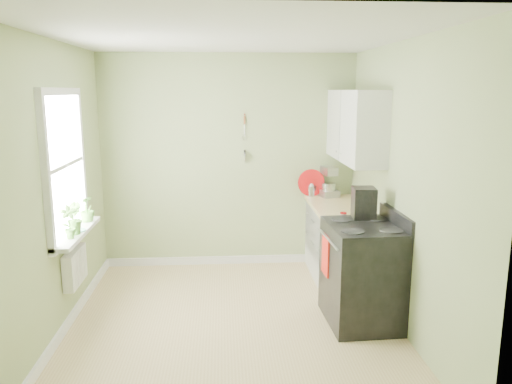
{
  "coord_description": "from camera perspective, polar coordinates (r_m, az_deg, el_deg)",
  "views": [
    {
      "loc": [
        -0.08,
        -4.49,
        2.25
      ],
      "look_at": [
        0.26,
        0.55,
        1.21
      ],
      "focal_mm": 35.0,
      "sensor_mm": 36.0,
      "label": 1
    }
  ],
  "objects": [
    {
      "name": "jar",
      "position": [
        5.33,
        9.94,
        -2.71
      ],
      "size": [
        0.07,
        0.07,
        0.08
      ],
      "color": "#C6B19D",
      "rests_on": "countertop"
    },
    {
      "name": "wall_left",
      "position": [
        4.83,
        -22.26,
        -0.01
      ],
      "size": [
        0.02,
        3.6,
        2.7
      ],
      "primitive_type": "cube",
      "color": "#A3B37A",
      "rests_on": "floor"
    },
    {
      "name": "stand_mixer",
      "position": [
        6.48,
        8.16,
        1.17
      ],
      "size": [
        0.28,
        0.38,
        0.43
      ],
      "color": "#B2B2B7",
      "rests_on": "countertop"
    },
    {
      "name": "coffee_maker",
      "position": [
        5.13,
        12.16,
        -1.72
      ],
      "size": [
        0.24,
        0.26,
        0.38
      ],
      "color": "black",
      "rests_on": "countertop"
    },
    {
      "name": "ceiling",
      "position": [
        4.52,
        -2.96,
        17.43
      ],
      "size": [
        3.2,
        3.6,
        0.02
      ],
      "primitive_type": "cube",
      "color": "white",
      "rests_on": "wall_back"
    },
    {
      "name": "floor",
      "position": [
        5.03,
        -2.63,
        -15.12
      ],
      "size": [
        3.2,
        3.6,
        0.02
      ],
      "primitive_type": "cube",
      "color": "tan",
      "rests_on": "ground"
    },
    {
      "name": "plant_b",
      "position": [
        5.05,
        -20.11,
        -2.83
      ],
      "size": [
        0.21,
        0.22,
        0.31
      ],
      "primitive_type": "imported",
      "rotation": [
        0.0,
        0.0,
        2.19
      ],
      "color": "#48802B",
      "rests_on": "window_sill"
    },
    {
      "name": "wall_right",
      "position": [
        4.88,
        16.46,
        0.5
      ],
      "size": [
        0.02,
        3.6,
        2.7
      ],
      "primitive_type": "cube",
      "color": "#A3B37A",
      "rests_on": "floor"
    },
    {
      "name": "wall_back",
      "position": [
        6.37,
        -3.11,
        3.44
      ],
      "size": [
        3.2,
        0.02,
        2.7
      ],
      "primitive_type": "cube",
      "color": "#A3B37A",
      "rests_on": "floor"
    },
    {
      "name": "red_tray",
      "position": [
        6.42,
        6.34,
        1.06
      ],
      "size": [
        0.35,
        0.1,
        0.35
      ],
      "primitive_type": "cylinder",
      "rotation": [
        1.45,
        0.0,
        0.11
      ],
      "color": "#AE0F10",
      "rests_on": "countertop"
    },
    {
      "name": "countertop",
      "position": [
        5.82,
        9.87,
        -2.09
      ],
      "size": [
        0.64,
        1.6,
        0.04
      ],
      "primitive_type": "cube",
      "color": "beige",
      "rests_on": "base_cabinets"
    },
    {
      "name": "kettle",
      "position": [
        6.44,
        6.31,
        0.26
      ],
      "size": [
        0.16,
        0.1,
        0.17
      ],
      "color": "silver",
      "rests_on": "countertop"
    },
    {
      "name": "window_sill",
      "position": [
        5.18,
        -19.78,
        -4.43
      ],
      "size": [
        0.18,
        1.14,
        0.04
      ],
      "primitive_type": "cube",
      "color": "white",
      "rests_on": "wall_left"
    },
    {
      "name": "wall_utensils",
      "position": [
        6.32,
        -1.31,
        5.35
      ],
      "size": [
        0.02,
        0.14,
        0.58
      ],
      "color": "beige",
      "rests_on": "wall_back"
    },
    {
      "name": "stove",
      "position": [
        5.03,
        12.21,
        -9.04
      ],
      "size": [
        0.74,
        0.83,
        1.11
      ],
      "color": "black",
      "rests_on": "floor"
    },
    {
      "name": "plant_c",
      "position": [
        5.48,
        -18.78,
        -1.84
      ],
      "size": [
        0.2,
        0.2,
        0.27
      ],
      "primitive_type": "imported",
      "rotation": [
        0.0,
        0.0,
        4.27
      ],
      "color": "#48802B",
      "rests_on": "window_sill"
    },
    {
      "name": "window",
      "position": [
        5.07,
        -21.09,
        2.89
      ],
      "size": [
        0.06,
        1.14,
        1.44
      ],
      "color": "white",
      "rests_on": "wall_left"
    },
    {
      "name": "base_cabinets",
      "position": [
        5.95,
        9.81,
        -6.36
      ],
      "size": [
        0.6,
        1.6,
        0.87
      ],
      "primitive_type": "cube",
      "color": "white",
      "rests_on": "floor"
    },
    {
      "name": "plant_a",
      "position": [
        4.9,
        -20.62,
        -3.24
      ],
      "size": [
        0.2,
        0.18,
        0.32
      ],
      "primitive_type": "imported",
      "rotation": [
        0.0,
        0.0,
        0.5
      ],
      "color": "#48802B",
      "rests_on": "window_sill"
    },
    {
      "name": "upper_cabinets",
      "position": [
        5.81,
        11.27,
        7.42
      ],
      "size": [
        0.35,
        1.4,
        0.8
      ],
      "primitive_type": "cube",
      "color": "white",
      "rests_on": "wall_right"
    },
    {
      "name": "radiator",
      "position": [
        5.24,
        -20.0,
        -8.05
      ],
      "size": [
        0.12,
        0.5,
        0.35
      ],
      "primitive_type": "cube",
      "color": "white",
      "rests_on": "wall_left"
    }
  ]
}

